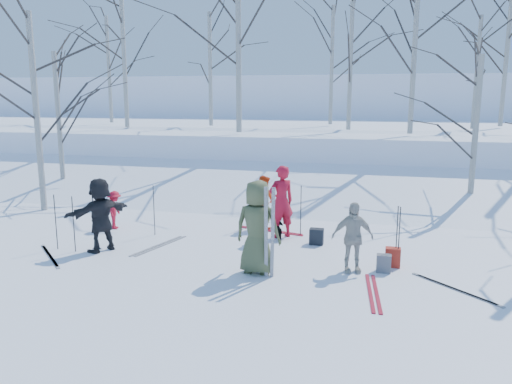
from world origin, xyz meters
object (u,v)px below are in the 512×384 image
(dog, at_px, (280,231))
(skier_grey_west, at_px, (100,215))
(skier_olive_center, at_px, (257,227))
(skier_cream_east, at_px, (352,237))
(skier_red_north, at_px, (281,202))
(backpack_dark, at_px, (316,237))
(skier_red_seated, at_px, (115,210))
(skier_redor_behind, at_px, (264,202))
(backpack_grey, at_px, (384,263))
(backpack_red, at_px, (393,257))

(dog, bearing_deg, skier_grey_west, 3.14)
(skier_olive_center, bearing_deg, skier_cream_east, -158.23)
(skier_red_north, distance_m, backpack_dark, 1.32)
(skier_red_north, bearing_deg, skier_cream_east, 95.25)
(skier_grey_west, bearing_deg, skier_red_seated, -130.80)
(skier_redor_behind, bearing_deg, backpack_grey, 173.82)
(backpack_red, bearing_deg, skier_red_north, 148.89)
(dog, height_order, backpack_dark, dog)
(skier_redor_behind, relative_size, skier_grey_west, 0.84)
(skier_grey_west, relative_size, backpack_red, 4.19)
(skier_red_north, height_order, skier_red_seated, skier_red_north)
(dog, bearing_deg, skier_red_seated, -22.47)
(backpack_dark, bearing_deg, skier_cream_east, -61.44)
(backpack_grey, bearing_deg, skier_red_north, 141.28)
(skier_grey_west, bearing_deg, backpack_dark, 137.99)
(skier_red_seated, relative_size, backpack_grey, 2.79)
(skier_red_seated, height_order, skier_grey_west, skier_grey_west)
(skier_red_seated, relative_size, skier_grey_west, 0.60)
(skier_red_north, xyz_separation_m, backpack_red, (2.80, -1.69, -0.73))
(skier_red_seated, xyz_separation_m, skier_grey_west, (0.72, -1.90, 0.35))
(skier_cream_east, distance_m, dog, 2.80)
(skier_grey_west, distance_m, dog, 4.45)
(backpack_dark, bearing_deg, skier_red_north, 155.60)
(skier_red_seated, distance_m, dog, 4.68)
(skier_red_seated, relative_size, dog, 2.05)
(skier_olive_center, height_order, skier_redor_behind, skier_olive_center)
(skier_red_seated, height_order, backpack_red, skier_red_seated)
(skier_cream_east, bearing_deg, skier_red_north, 114.97)
(skier_olive_center, relative_size, dog, 3.79)
(skier_redor_behind, bearing_deg, backpack_dark, 178.02)
(skier_red_seated, xyz_separation_m, backpack_grey, (7.25, -1.79, -0.34))
(skier_cream_east, relative_size, dog, 2.89)
(backpack_red, bearing_deg, skier_olive_center, -158.39)
(skier_redor_behind, xyz_separation_m, backpack_red, (3.45, -2.50, -0.53))
(skier_olive_center, xyz_separation_m, skier_cream_east, (1.90, 0.55, -0.23))
(skier_olive_center, height_order, dog, skier_olive_center)
(skier_cream_east, bearing_deg, skier_redor_behind, 114.35)
(skier_red_north, xyz_separation_m, skier_redor_behind, (-0.65, 0.81, -0.20))
(skier_grey_west, bearing_deg, dog, 144.56)
(skier_redor_behind, distance_m, skier_grey_west, 4.44)
(skier_red_north, relative_size, dog, 3.64)
(skier_cream_east, xyz_separation_m, skier_grey_west, (-5.87, 0.02, 0.13))
(backpack_red, bearing_deg, skier_grey_west, -175.62)
(backpack_dark, bearing_deg, skier_redor_behind, 142.57)
(skier_grey_west, bearing_deg, skier_redor_behind, 161.06)
(skier_olive_center, distance_m, skier_redor_behind, 3.66)
(skier_red_north, xyz_separation_m, skier_red_seated, (-4.63, -0.31, -0.41))
(backpack_red, distance_m, backpack_dark, 2.20)
(skier_cream_east, distance_m, skier_grey_west, 5.87)
(skier_cream_east, xyz_separation_m, backpack_dark, (-0.97, 1.77, -0.55))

